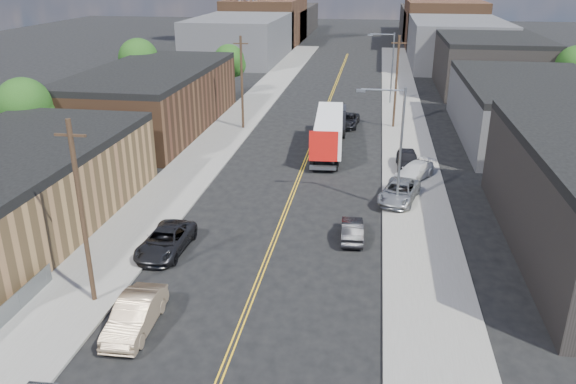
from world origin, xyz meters
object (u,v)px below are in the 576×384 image
(semi_truck, at_px, (330,128))
(car_left_c, at_px, (166,241))
(car_right_lot_b, at_px, (414,171))
(car_right_oncoming, at_px, (352,230))
(car_ahead_truck, at_px, (347,120))
(car_left_b, at_px, (135,315))
(car_right_lot_a, at_px, (399,192))
(car_right_lot_c, at_px, (408,159))

(semi_truck, distance_m, car_left_c, 24.47)
(car_left_c, distance_m, car_right_lot_b, 22.18)
(car_right_oncoming, xyz_separation_m, car_ahead_truck, (-1.89, 28.20, 0.05))
(car_left_b, bearing_deg, car_right_lot_a, 52.42)
(semi_truck, height_order, car_ahead_truck, semi_truck)
(car_ahead_truck, bearing_deg, car_right_lot_c, -62.19)
(car_right_lot_b, bearing_deg, car_right_oncoming, -80.75)
(semi_truck, xyz_separation_m, car_ahead_truck, (1.21, 8.80, -1.43))
(car_left_b, relative_size, car_right_oncoming, 1.25)
(car_right_lot_c, bearing_deg, car_left_b, -119.98)
(semi_truck, xyz_separation_m, car_right_oncoming, (3.10, -19.40, -1.48))
(car_right_oncoming, xyz_separation_m, car_right_lot_a, (3.20, 6.71, 0.23))
(car_left_b, distance_m, car_right_lot_b, 27.55)
(car_right_lot_b, height_order, car_right_lot_c, car_right_lot_c)
(car_left_c, bearing_deg, car_right_oncoming, 19.21)
(car_left_c, height_order, car_ahead_truck, car_left_c)
(semi_truck, relative_size, car_right_lot_b, 3.14)
(car_right_oncoming, xyz_separation_m, car_right_lot_c, (4.14, 14.42, 0.28))
(car_left_b, relative_size, car_left_c, 0.92)
(car_right_oncoming, xyz_separation_m, car_right_lot_b, (4.60, 11.78, 0.16))
(car_left_b, bearing_deg, car_right_oncoming, 47.42)
(car_right_lot_a, xyz_separation_m, car_right_lot_b, (1.40, 5.06, -0.07))
(car_right_lot_c, relative_size, car_ahead_truck, 0.92)
(car_left_b, bearing_deg, car_ahead_truck, 76.71)
(car_right_lot_b, distance_m, car_right_lot_c, 2.69)
(semi_truck, distance_m, car_right_lot_a, 14.22)
(car_right_lot_c, bearing_deg, car_right_oncoming, -107.47)
(car_left_b, distance_m, car_left_c, 8.12)
(car_left_c, bearing_deg, semi_truck, 71.92)
(semi_truck, relative_size, car_left_b, 2.90)
(car_right_lot_a, relative_size, car_right_lot_c, 1.14)
(car_right_oncoming, height_order, car_ahead_truck, car_ahead_truck)
(car_left_b, xyz_separation_m, car_left_c, (-1.40, 8.00, -0.07))
(car_right_oncoming, relative_size, car_right_lot_b, 0.87)
(car_right_lot_b, distance_m, car_ahead_truck, 17.66)
(car_right_lot_a, bearing_deg, car_ahead_truck, 117.57)
(car_left_b, xyz_separation_m, car_ahead_truck, (8.11, 39.78, -0.11))
(car_left_c, height_order, car_right_lot_a, car_right_lot_a)
(car_right_lot_a, bearing_deg, car_right_oncoming, -101.25)
(car_left_b, height_order, car_right_lot_b, car_left_b)
(car_right_oncoming, bearing_deg, car_ahead_truck, -89.16)
(car_ahead_truck, bearing_deg, car_left_c, -102.51)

